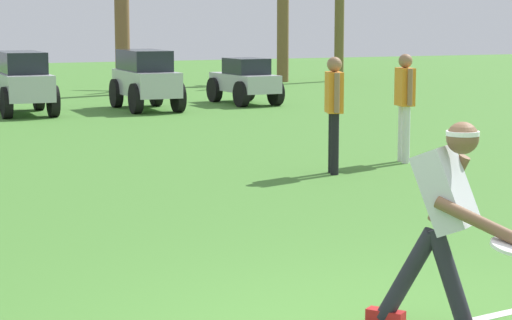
# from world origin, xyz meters

# --- Properties ---
(frisbee_thrower) EXTENTS (0.60, 1.05, 1.42)m
(frisbee_thrower) POSITION_xyz_m (0.50, -0.01, 0.80)
(frisbee_thrower) COLOR #23232D
(frisbee_thrower) RESTS_ON ground_plane
(frisbee_in_flight) EXTENTS (0.33, 0.33, 0.09)m
(frisbee_in_flight) POSITION_xyz_m (0.63, -0.54, 0.69)
(frisbee_in_flight) COLOR white
(teammate_midfield) EXTENTS (0.27, 0.50, 1.56)m
(teammate_midfield) POSITION_xyz_m (4.56, 6.78, 0.94)
(teammate_midfield) COLOR silver
(teammate_midfield) RESTS_ON ground_plane
(teammate_deep) EXTENTS (0.30, 0.49, 1.56)m
(teammate_deep) POSITION_xyz_m (3.12, 6.27, 0.94)
(teammate_deep) COLOR black
(teammate_deep) RESTS_ON ground_plane
(parked_car_slot_c) EXTENTS (1.21, 2.43, 1.34)m
(parked_car_slot_c) POSITION_xyz_m (1.00, 16.31, 0.72)
(parked_car_slot_c) COLOR #B7BABF
(parked_car_slot_c) RESTS_ON ground_plane
(parked_car_slot_d) EXTENTS (1.21, 2.43, 1.34)m
(parked_car_slot_d) POSITION_xyz_m (3.75, 16.22, 0.72)
(parked_car_slot_d) COLOR #B7BABF
(parked_car_slot_d) RESTS_ON ground_plane
(parked_car_slot_e) EXTENTS (1.16, 2.23, 1.10)m
(parked_car_slot_e) POSITION_xyz_m (6.40, 16.69, 0.56)
(parked_car_slot_e) COLOR #B7BABF
(parked_car_slot_e) RESTS_ON ground_plane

